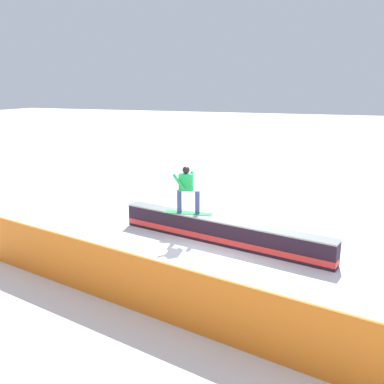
{
  "coord_description": "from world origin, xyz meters",
  "views": [
    {
      "loc": [
        -3.3,
        10.87,
        4.38
      ],
      "look_at": [
        0.55,
        0.88,
        1.68
      ],
      "focal_mm": 39.25,
      "sensor_mm": 36.0,
      "label": 1
    }
  ],
  "objects": [
    {
      "name": "snowboarder",
      "position": [
        1.14,
        -0.23,
        1.49
      ],
      "size": [
        1.44,
        0.5,
        1.42
      ],
      "color": "green",
      "rests_on": "grind_box"
    },
    {
      "name": "grind_box",
      "position": [
        0.0,
        0.0,
        0.32
      ],
      "size": [
        6.52,
        1.84,
        0.72
      ],
      "color": "black",
      "rests_on": "ground_plane"
    },
    {
      "name": "ground_plane",
      "position": [
        0.0,
        0.0,
        0.0
      ],
      "size": [
        120.0,
        120.0,
        0.0
      ],
      "primitive_type": "plane",
      "color": "white"
    },
    {
      "name": "safety_fence",
      "position": [
        0.0,
        4.29,
        0.6
      ],
      "size": [
        10.55,
        2.29,
        1.21
      ],
      "primitive_type": "cube",
      "rotation": [
        0.0,
        0.0,
        -0.21
      ],
      "color": "orange",
      "rests_on": "ground_plane"
    }
  ]
}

